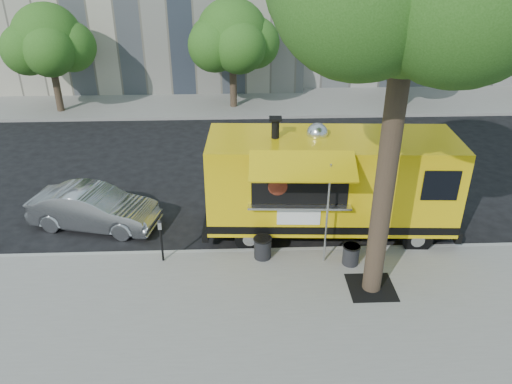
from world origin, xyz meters
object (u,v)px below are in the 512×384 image
sign_post (328,209)px  food_truck (329,182)px  far_tree_b (232,35)px  trash_bin_left (351,254)px  parking_meter (161,235)px  trash_bin_right (263,247)px  sedan (94,208)px  far_tree_a (48,39)px  far_tree_c (411,37)px

sign_post → food_truck: bearing=79.0°
far_tree_b → trash_bin_left: size_ratio=9.24×
sign_post → food_truck: (0.33, 1.72, -0.08)m
parking_meter → trash_bin_right: parking_meter is taller
sign_post → trash_bin_right: size_ratio=4.70×
sign_post → sedan: bearing=161.0°
sedan → food_truck: bearing=-81.8°
sign_post → trash_bin_right: 2.21m
food_truck → sedan: food_truck is taller
sedan → trash_bin_left: bearing=-94.9°
trash_bin_right → sign_post: bearing=-8.3°
far_tree_a → far_tree_b: size_ratio=0.97×
far_tree_b → far_tree_c: far_tree_b is taller
far_tree_a → trash_bin_right: (9.83, -13.60, -3.29)m
food_truck → trash_bin_left: bearing=-75.5°
trash_bin_right → trash_bin_left: bearing=-9.4°
far_tree_a → far_tree_b: bearing=2.5°
far_tree_c → trash_bin_left: bearing=-112.1°
parking_meter → trash_bin_left: parking_meter is taller
far_tree_c → food_truck: bearing=-116.6°
far_tree_a → trash_bin_left: 18.91m
far_tree_b → sign_post: 14.61m
far_tree_c → sign_post: size_ratio=1.74×
parking_meter → trash_bin_left: (5.27, -0.35, -0.51)m
far_tree_c → trash_bin_left: (-5.73, -14.10, -3.25)m
far_tree_a → food_truck: (11.88, -12.13, -2.01)m
far_tree_c → parking_meter: bearing=-128.7°
trash_bin_right → sedan: bearing=157.7°
trash_bin_left → far_tree_c: bearing=67.9°
food_truck → sedan: bearing=177.6°
far_tree_c → food_truck: size_ratio=0.68×
far_tree_b → trash_bin_right: (0.83, -14.00, -3.34)m
far_tree_a → far_tree_b: (9.00, 0.40, 0.06)m
sign_post → far_tree_c: bearing=65.2°
sign_post → parking_meter: size_ratio=2.25×
far_tree_a → sedan: far_tree_a is taller
far_tree_b → sign_post: far_tree_b is taller
trash_bin_left → far_tree_b: bearing=102.8°
far_tree_a → far_tree_c: bearing=0.3°
far_tree_a → parking_meter: far_tree_a is taller
far_tree_c → sedan: far_tree_c is taller
sign_post → parking_meter: 4.64m
far_tree_a → far_tree_b: far_tree_b is taller
far_tree_c → parking_meter: far_tree_c is taller
far_tree_c → trash_bin_left: 15.57m
parking_meter → food_truck: food_truck is taller
far_tree_c → sign_post: (-6.45, -13.95, -1.87)m
far_tree_b → parking_meter: size_ratio=4.12×
far_tree_a → far_tree_c: far_tree_a is taller
food_truck → far_tree_a: bearing=137.3°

